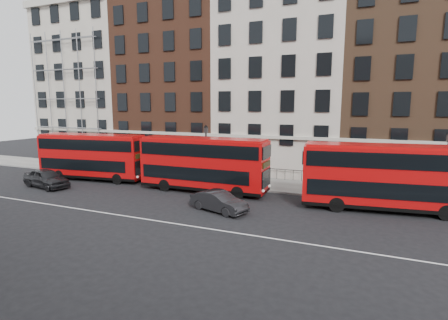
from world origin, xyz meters
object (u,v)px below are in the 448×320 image
at_px(car_front, 219,201).
at_px(bus_a, 92,156).
at_px(bus_b, 203,163).
at_px(car_rear, 46,178).
at_px(bus_c, 385,176).

bearing_deg(car_front, bus_a, 90.95).
distance_m(bus_b, car_front, 6.03).
bearing_deg(car_front, bus_b, 54.59).
height_order(car_rear, car_front, car_rear).
bearing_deg(car_front, bus_c, -48.84).
distance_m(bus_b, bus_c, 13.91).
distance_m(bus_a, car_rear, 4.66).
xyz_separation_m(bus_b, bus_c, (13.91, -0.00, 0.02)).
bearing_deg(bus_b, bus_a, 179.39).
relative_size(bus_a, bus_b, 0.99).
relative_size(bus_b, car_front, 2.57).
distance_m(bus_a, bus_b, 12.07).
relative_size(bus_a, bus_c, 0.97).
bearing_deg(bus_c, bus_a, 172.64).
relative_size(bus_c, car_front, 2.63).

